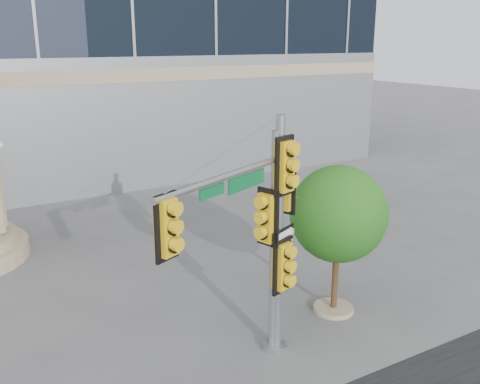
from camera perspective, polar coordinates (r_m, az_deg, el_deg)
ground at (r=12.80m, az=3.42°, el=-15.83°), size 120.00×120.00×0.00m
main_signal_pole at (r=10.47m, az=1.50°, el=-3.32°), size 3.83×2.03×5.29m
secondary_signal_pole at (r=11.26m, az=3.96°, el=-3.91°), size 0.93×0.66×4.97m
street_tree at (r=13.37m, az=10.54°, el=-2.69°), size 2.46×2.40×3.83m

